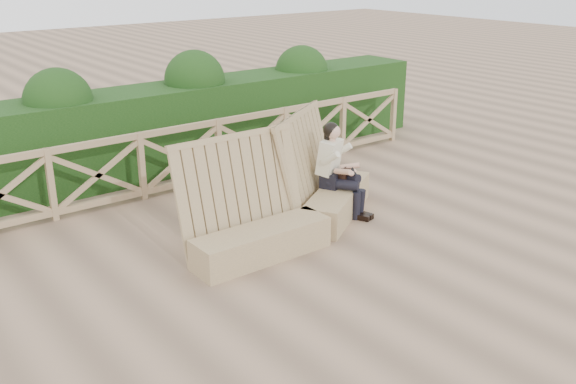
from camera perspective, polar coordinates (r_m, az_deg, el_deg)
ground at (r=8.19m, az=2.74°, el=-6.42°), size 60.00×60.00×0.00m
bench at (r=8.91m, az=0.81°, el=-1.39°), size 3.60×1.67×1.55m
woman at (r=9.54m, az=4.37°, el=2.27°), size 0.60×0.92×1.40m
guardrail at (r=10.70m, az=-9.45°, el=3.01°), size 10.10×0.09×1.10m
hedge at (r=11.68m, az=-12.36°, el=5.28°), size 12.00×1.20×1.50m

